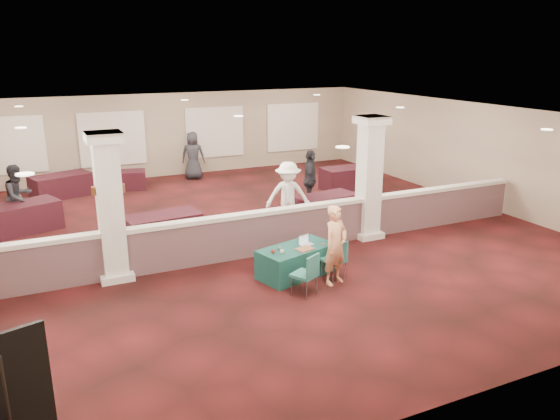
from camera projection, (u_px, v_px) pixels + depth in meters
name	position (u px, v px, depth m)	size (l,w,h in m)	color
ground	(241.00, 235.00, 14.64)	(16.00, 16.00, 0.00)	#3F0F10
wall_back	(166.00, 135.00, 21.13)	(16.00, 0.04, 3.20)	#866D5C
wall_front	(457.00, 301.00, 7.24)	(16.00, 0.04, 3.20)	#866D5C
wall_right	(473.00, 153.00, 17.44)	(0.04, 16.00, 3.20)	#866D5C
ceiling	(239.00, 115.00, 13.73)	(16.00, 16.00, 0.02)	white
partition_wall	(263.00, 232.00, 13.17)	(15.60, 0.28, 1.10)	brown
column_left	(110.00, 206.00, 11.44)	(0.72, 0.72, 3.20)	silver
column_right	(369.00, 177.00, 14.09)	(0.72, 0.72, 3.20)	silver
sconce_left	(94.00, 191.00, 11.23)	(0.12, 0.12, 0.18)	brown
sconce_right	(122.00, 188.00, 11.46)	(0.12, 0.12, 0.18)	brown
near_table	(296.00, 261.00, 12.00)	(1.69, 0.85, 0.65)	#103B32
conf_chair_main	(336.00, 257.00, 11.70)	(0.52, 0.52, 0.87)	#216051
conf_chair_side	(308.00, 271.00, 10.92)	(0.61, 0.61, 0.89)	#216051
woman	(336.00, 245.00, 11.43)	(0.62, 0.41, 1.72)	tan
far_table_front_left	(21.00, 218.00, 14.83)	(1.95, 0.98, 0.79)	black
far_table_front_center	(163.00, 229.00, 14.00)	(1.87, 0.93, 0.76)	black
far_table_front_right	(326.00, 207.00, 15.93)	(1.81, 0.91, 0.74)	black
far_table_back_left	(62.00, 186.00, 18.36)	(1.90, 0.95, 0.77)	black
far_table_back_center	(122.00, 180.00, 19.37)	(1.62, 0.81, 0.66)	black
far_table_back_right	(348.00, 178.00, 19.48)	(1.89, 0.95, 0.77)	black
attendee_a	(18.00, 196.00, 15.10)	(0.86, 0.48, 1.78)	black
attendee_b	(288.00, 196.00, 14.94)	(1.21, 0.55, 1.89)	silver
attendee_c	(310.00, 180.00, 16.85)	(1.08, 0.52, 1.85)	black
attendee_d	(193.00, 156.00, 20.77)	(0.90, 0.49, 1.82)	black
laptop_base	(307.00, 245.00, 12.04)	(0.29, 0.20, 0.02)	silver
laptop_screen	(304.00, 239.00, 12.08)	(0.29, 0.01, 0.20)	silver
screen_glow	(304.00, 240.00, 12.08)	(0.27, 0.00, 0.17)	silver
knitting	(305.00, 249.00, 11.77)	(0.36, 0.27, 0.03)	#D36121
yarn_cream	(282.00, 251.00, 11.52)	(0.10, 0.10, 0.10)	beige
yarn_red	(273.00, 251.00, 11.54)	(0.09, 0.09, 0.09)	maroon
yarn_grey	(279.00, 248.00, 11.72)	(0.09, 0.09, 0.09)	#434348
scissors	(323.00, 244.00, 12.08)	(0.11, 0.03, 0.01)	red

